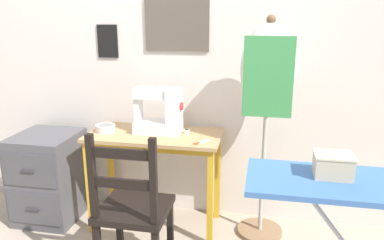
# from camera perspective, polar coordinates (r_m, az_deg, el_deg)

# --- Properties ---
(wall_back) EXTENTS (10.00, 0.07, 2.55)m
(wall_back) POSITION_cam_1_polar(r_m,az_deg,el_deg) (2.82, -4.32, 10.59)
(wall_back) COLOR silver
(wall_back) RESTS_ON ground_plane
(sewing_table) EXTENTS (0.94, 0.46, 0.72)m
(sewing_table) POSITION_cam_1_polar(r_m,az_deg,el_deg) (2.68, -5.75, -4.43)
(sewing_table) COLOR tan
(sewing_table) RESTS_ON ground_plane
(sewing_machine) EXTENTS (0.34, 0.19, 0.34)m
(sewing_machine) POSITION_cam_1_polar(r_m,az_deg,el_deg) (2.63, -4.75, 1.24)
(sewing_machine) COLOR white
(sewing_machine) RESTS_ON sewing_table
(fabric_bowl) EXTENTS (0.14, 0.14, 0.05)m
(fabric_bowl) POSITION_cam_1_polar(r_m,az_deg,el_deg) (2.75, -13.05, -1.19)
(fabric_bowl) COLOR silver
(fabric_bowl) RESTS_ON sewing_table
(scissors) EXTENTS (0.11, 0.13, 0.01)m
(scissors) POSITION_cam_1_polar(r_m,az_deg,el_deg) (2.45, 1.12, -3.48)
(scissors) COLOR silver
(scissors) RESTS_ON sewing_table
(thread_spool_near_machine) EXTENTS (0.04, 0.04, 0.03)m
(thread_spool_near_machine) POSITION_cam_1_polar(r_m,az_deg,el_deg) (2.63, -0.77, -1.77)
(thread_spool_near_machine) COLOR silver
(thread_spool_near_machine) RESTS_ON sewing_table
(wooden_chair) EXTENTS (0.40, 0.38, 0.93)m
(wooden_chair) POSITION_cam_1_polar(r_m,az_deg,el_deg) (2.24, -9.02, -13.46)
(wooden_chair) COLOR black
(wooden_chair) RESTS_ON ground_plane
(filing_cabinet) EXTENTS (0.44, 0.48, 0.67)m
(filing_cabinet) POSITION_cam_1_polar(r_m,az_deg,el_deg) (3.09, -20.94, -8.05)
(filing_cabinet) COLOR #4C4C51
(filing_cabinet) RESTS_ON ground_plane
(dress_form) EXTENTS (0.36, 0.32, 1.53)m
(dress_form) POSITION_cam_1_polar(r_m,az_deg,el_deg) (2.48, 11.48, 5.98)
(dress_form) COLOR #846647
(dress_form) RESTS_ON ground_plane
(ironing_board) EXTENTS (1.10, 0.37, 0.87)m
(ironing_board) POSITION_cam_1_polar(r_m,az_deg,el_deg) (1.75, 26.82, -10.02)
(ironing_board) COLOR #3D6BAD
(ironing_board) RESTS_ON ground_plane
(storage_box) EXTENTS (0.16, 0.13, 0.10)m
(storage_box) POSITION_cam_1_polar(r_m,az_deg,el_deg) (1.71, 20.70, -6.46)
(storage_box) COLOR beige
(storage_box) RESTS_ON ironing_board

